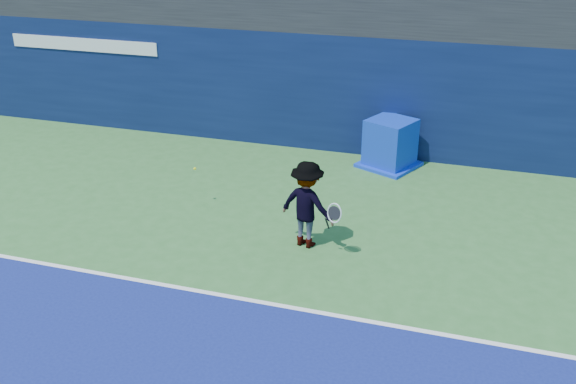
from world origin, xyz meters
name	(u,v)px	position (x,y,z in m)	size (l,w,h in m)	color
baseline	(229,296)	(0.00, 3.00, 0.01)	(24.00, 0.10, 0.01)	white
stadium_band	(346,1)	(0.00, 11.50, 3.60)	(36.00, 3.00, 1.20)	black
back_wall_assembly	(335,90)	(0.00, 10.50, 1.50)	(36.00, 1.03, 3.00)	#0A163B
equipment_cart	(390,145)	(1.65, 9.46, 0.54)	(1.64, 1.64, 1.19)	#0C2BAE
tennis_player	(307,205)	(0.76, 5.09, 0.85)	(1.36, 0.89, 1.69)	silver
tennis_ball	(195,169)	(-1.99, 6.12, 0.82)	(0.06, 0.06, 0.06)	#C3CF17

